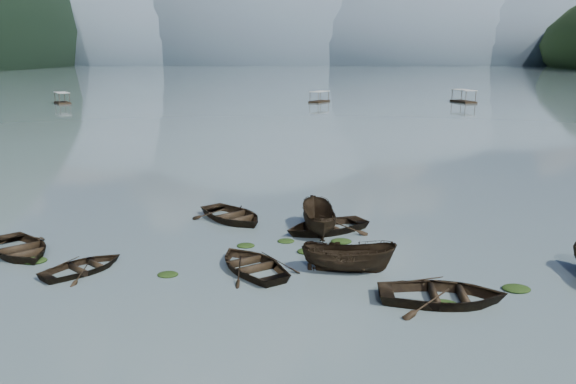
{
  "coord_description": "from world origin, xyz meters",
  "views": [
    {
      "loc": [
        0.48,
        -19.32,
        9.52
      ],
      "look_at": [
        0.0,
        12.0,
        2.0
      ],
      "focal_mm": 35.0,
      "sensor_mm": 36.0,
      "label": 1
    }
  ],
  "objects_px": {
    "pontoon_left": "(63,104)",
    "pontoon_centre": "(319,102)",
    "rowboat_0": "(20,254)",
    "rowboat_3": "(252,270)"
  },
  "relations": [
    {
      "from": "rowboat_0",
      "to": "rowboat_3",
      "type": "relative_size",
      "value": 1.06
    },
    {
      "from": "pontoon_left",
      "to": "pontoon_centre",
      "type": "xyz_separation_m",
      "value": [
        54.68,
        4.49,
        0.0
      ]
    },
    {
      "from": "rowboat_0",
      "to": "pontoon_centre",
      "type": "relative_size",
      "value": 0.83
    },
    {
      "from": "rowboat_0",
      "to": "pontoon_left",
      "type": "bearing_deg",
      "value": 69.39
    },
    {
      "from": "rowboat_0",
      "to": "rowboat_3",
      "type": "xyz_separation_m",
      "value": [
        11.73,
        -1.95,
        0.0
      ]
    },
    {
      "from": "rowboat_3",
      "to": "pontoon_left",
      "type": "bearing_deg",
      "value": -96.54
    },
    {
      "from": "rowboat_3",
      "to": "pontoon_centre",
      "type": "xyz_separation_m",
      "value": [
        6.98,
        99.56,
        0.0
      ]
    },
    {
      "from": "rowboat_0",
      "to": "pontoon_left",
      "type": "xyz_separation_m",
      "value": [
        -35.96,
        93.11,
        0.0
      ]
    },
    {
      "from": "rowboat_0",
      "to": "pontoon_centre",
      "type": "height_order",
      "value": "pontoon_centre"
    },
    {
      "from": "pontoon_left",
      "to": "pontoon_centre",
      "type": "bearing_deg",
      "value": -27.95
    }
  ]
}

